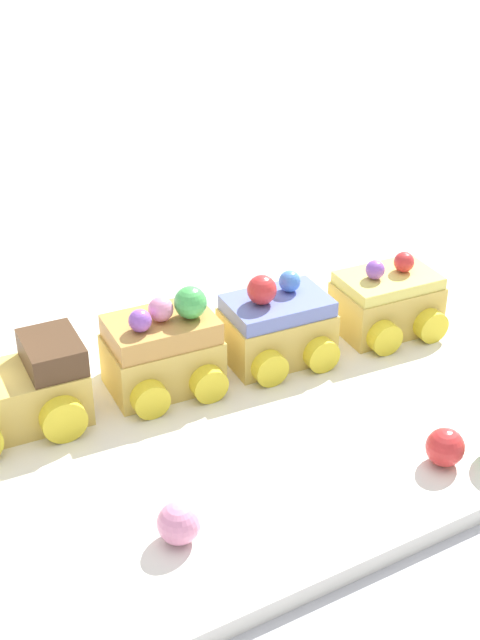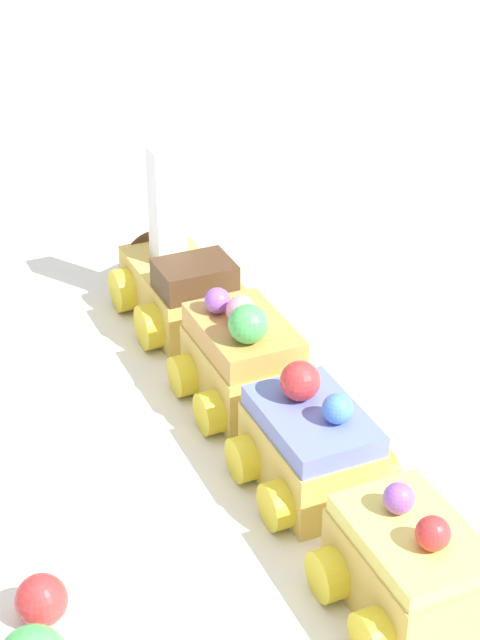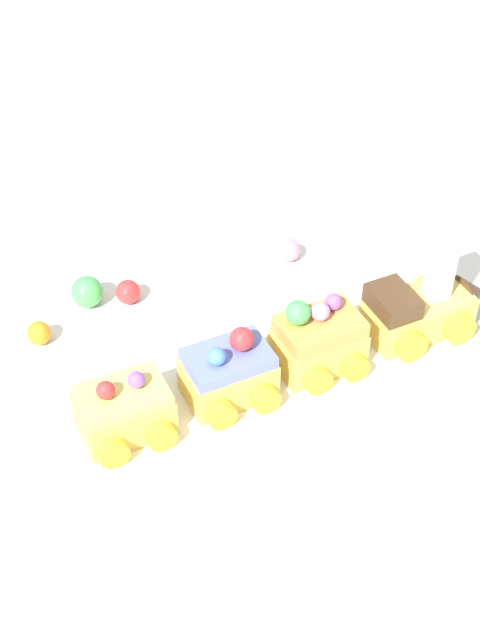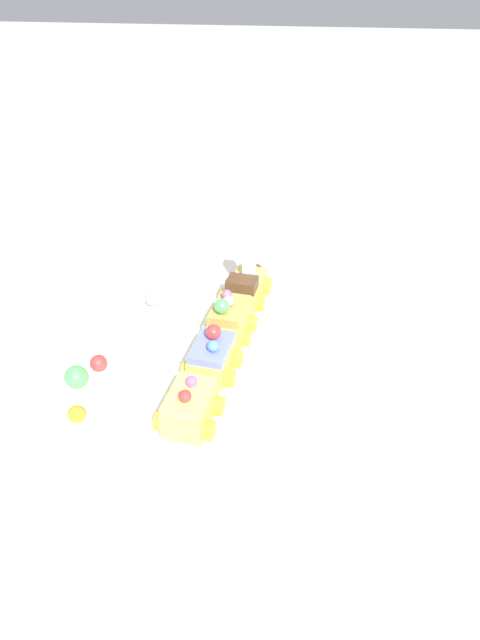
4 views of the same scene
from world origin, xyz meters
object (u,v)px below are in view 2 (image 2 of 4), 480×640
cake_car_caramel (243,361)px  cake_car_lemon (410,569)px  cake_train_locomotive (174,278)px  gumball_red (42,600)px  cake_car_blueberry (313,448)px

cake_car_caramel → cake_car_lemon: cake_car_caramel is taller
cake_train_locomotive → gumball_red: cake_train_locomotive is taller
cake_car_lemon → gumball_red: 0.16m
cake_train_locomotive → cake_car_blueberry: cake_train_locomotive is taller
cake_car_lemon → gumball_red: cake_car_lemon is taller
cake_train_locomotive → cake_car_caramel: 0.11m
cake_car_lemon → cake_car_blueberry: bearing=-0.0°
cake_car_caramel → cake_train_locomotive: bearing=-0.1°
gumball_red → cake_train_locomotive: bearing=-37.3°
cake_train_locomotive → cake_car_caramel: bearing=179.9°
cake_car_lemon → gumball_red: (0.07, 0.15, -0.01)m
cake_car_caramel → cake_car_blueberry: (-0.09, 0.01, -0.00)m
cake_car_lemon → gumball_red: size_ratio=3.26×
cake_train_locomotive → cake_car_lemon: size_ratio=1.60×
cake_car_caramel → cake_car_blueberry: cake_car_caramel is taller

